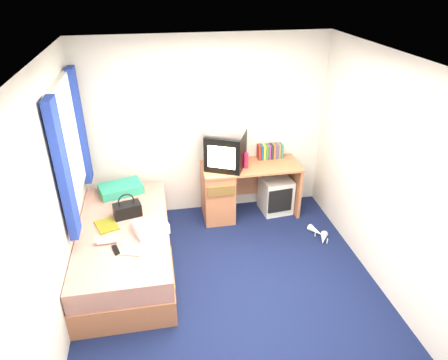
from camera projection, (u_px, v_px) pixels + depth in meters
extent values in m
plane|color=#0C1438|center=(230.00, 288.00, 4.32)|extent=(3.40, 3.40, 0.00)
plane|color=white|center=(233.00, 62.00, 3.19)|extent=(3.40, 3.40, 0.00)
plane|color=silver|center=(206.00, 129.00, 5.23)|extent=(3.20, 0.00, 3.20)
plane|color=silver|center=(289.00, 337.00, 2.28)|extent=(3.20, 0.00, 3.20)
plane|color=silver|center=(53.00, 208.00, 3.51)|extent=(0.00, 3.40, 3.40)
plane|color=silver|center=(387.00, 178.00, 4.01)|extent=(0.00, 3.40, 3.40)
cube|color=#BC764E|center=(127.00, 255.00, 4.58)|extent=(1.00, 2.00, 0.30)
cube|color=brown|center=(173.00, 272.00, 4.31)|extent=(0.02, 0.70, 0.18)
cube|color=silver|center=(124.00, 236.00, 4.46)|extent=(0.98, 1.98, 0.24)
cube|color=#18709E|center=(121.00, 189.00, 5.05)|extent=(0.59, 0.46, 0.11)
cube|color=#BC764E|center=(251.00, 166.00, 5.30)|extent=(1.30, 0.55, 0.03)
cube|color=#BC764E|center=(218.00, 194.00, 5.40)|extent=(0.40, 0.52, 0.72)
cube|color=#BC764E|center=(294.00, 187.00, 5.57)|extent=(0.04, 0.52, 0.72)
cube|color=#BC764E|center=(263.00, 175.00, 5.69)|extent=(0.78, 0.03, 0.55)
cube|color=silver|center=(276.00, 195.00, 5.60)|extent=(0.44, 0.44, 0.50)
cube|color=black|center=(226.00, 151.00, 5.14)|extent=(0.60, 0.59, 0.46)
cube|color=#FFEFA1|center=(221.00, 157.00, 4.96)|extent=(0.32, 0.16, 0.29)
cube|color=silver|center=(226.00, 130.00, 5.01)|extent=(0.55, 0.49, 0.09)
cube|color=maroon|center=(259.00, 152.00, 5.42)|extent=(0.03, 0.13, 0.20)
cube|color=navy|center=(261.00, 152.00, 5.43)|extent=(0.03, 0.13, 0.20)
cube|color=gold|center=(264.00, 152.00, 5.43)|extent=(0.03, 0.13, 0.20)
cube|color=#337F33|center=(266.00, 152.00, 5.44)|extent=(0.03, 0.13, 0.20)
cube|color=#7F337F|center=(269.00, 151.00, 5.44)|extent=(0.03, 0.13, 0.20)
cube|color=#262626|center=(271.00, 151.00, 5.45)|extent=(0.03, 0.13, 0.20)
cube|color=#B26633|center=(274.00, 151.00, 5.46)|extent=(0.03, 0.13, 0.20)
cube|color=#4C4C99|center=(276.00, 151.00, 5.46)|extent=(0.03, 0.13, 0.20)
cube|color=olive|center=(279.00, 151.00, 5.47)|extent=(0.03, 0.13, 0.20)
cube|color=#337272|center=(281.00, 150.00, 5.47)|extent=(0.03, 0.13, 0.20)
cube|color=black|center=(283.00, 151.00, 5.52)|extent=(0.06, 0.12, 0.14)
cylinder|color=red|center=(246.00, 161.00, 5.18)|extent=(0.08, 0.08, 0.20)
cylinder|color=silver|center=(244.00, 158.00, 5.29)|extent=(0.05, 0.05, 0.17)
cube|color=black|center=(127.00, 210.00, 4.57)|extent=(0.34, 0.24, 0.15)
torus|color=black|center=(126.00, 201.00, 4.51)|extent=(0.19, 0.06, 0.19)
cube|color=white|center=(151.00, 227.00, 4.30)|extent=(0.41, 0.37, 0.11)
cube|color=gold|center=(107.00, 225.00, 4.42)|extent=(0.30, 0.34, 0.01)
cylinder|color=silver|center=(107.00, 241.00, 4.12)|extent=(0.20, 0.08, 0.07)
cube|color=gold|center=(129.00, 254.00, 3.98)|extent=(0.23, 0.12, 0.01)
cube|color=black|center=(116.00, 250.00, 4.03)|extent=(0.09, 0.17, 0.02)
cube|color=silver|center=(67.00, 143.00, 4.17)|extent=(0.02, 0.90, 1.10)
cube|color=white|center=(57.00, 87.00, 3.89)|extent=(0.06, 1.06, 0.08)
cube|color=white|center=(78.00, 192.00, 4.45)|extent=(0.06, 1.06, 0.08)
cube|color=navy|center=(63.00, 172.00, 3.69)|extent=(0.08, 0.24, 1.40)
cube|color=navy|center=(80.00, 127.00, 4.71)|extent=(0.08, 0.24, 1.40)
cone|color=white|center=(316.00, 231.00, 5.19)|extent=(0.18, 0.24, 0.09)
cone|color=white|center=(323.00, 239.00, 5.04)|extent=(0.19, 0.24, 0.09)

